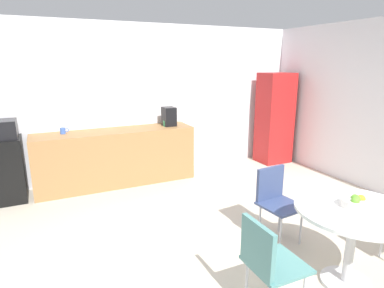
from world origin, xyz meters
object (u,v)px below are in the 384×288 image
(fruit_bowl, at_px, (356,202))
(coffee_maker, at_px, (169,116))
(chair_teal, at_px, (267,258))
(mug_green, at_px, (166,123))
(mini_fridge, at_px, (4,170))
(chair_navy, at_px, (275,195))
(locker_cabinet, at_px, (275,118))
(round_table, at_px, (353,225))
(mug_white, at_px, (63,131))

(fruit_bowl, distance_m, coffee_maker, 3.42)
(chair_teal, distance_m, mug_green, 3.43)
(mini_fridge, bearing_deg, chair_navy, -41.02)
(mini_fridge, bearing_deg, locker_cabinet, -1.21)
(mini_fridge, distance_m, mug_green, 2.52)
(locker_cabinet, distance_m, coffee_maker, 2.20)
(mini_fridge, height_order, fruit_bowl, mini_fridge)
(mug_green, xyz_separation_m, coffee_maker, (0.07, 0.03, 0.11))
(locker_cabinet, xyz_separation_m, chair_teal, (-2.72, -3.29, -0.36))
(round_table, height_order, chair_navy, chair_navy)
(fruit_bowl, xyz_separation_m, mug_green, (-0.49, 3.36, 0.16))
(chair_navy, relative_size, coffee_maker, 2.59)
(coffee_maker, bearing_deg, mug_white, 177.24)
(locker_cabinet, distance_m, round_table, 3.77)
(chair_navy, bearing_deg, mini_fridge, 138.98)
(chair_teal, bearing_deg, fruit_bowl, 0.68)
(chair_navy, relative_size, fruit_bowl, 3.41)
(locker_cabinet, relative_size, mug_white, 13.68)
(coffee_maker, bearing_deg, locker_cabinet, -2.61)
(locker_cabinet, bearing_deg, mini_fridge, 178.79)
(fruit_bowl, bearing_deg, mini_fridge, 131.26)
(chair_navy, bearing_deg, coffee_maker, 97.02)
(chair_navy, height_order, coffee_maker, coffee_maker)
(mini_fridge, relative_size, mug_white, 7.15)
(mug_green, bearing_deg, round_table, -82.06)
(mini_fridge, height_order, mug_green, mug_green)
(locker_cabinet, distance_m, chair_teal, 4.29)
(mug_white, bearing_deg, mini_fridge, -174.46)
(mini_fridge, xyz_separation_m, mug_green, (2.48, -0.03, 0.49))
(fruit_bowl, xyz_separation_m, coffee_maker, (-0.42, 3.38, 0.27))
(locker_cabinet, bearing_deg, chair_teal, -129.52)
(round_table, xyz_separation_m, chair_teal, (-0.92, 0.01, -0.07))
(mini_fridge, xyz_separation_m, fruit_bowl, (2.97, -3.38, 0.33))
(locker_cabinet, relative_size, fruit_bowl, 7.25)
(chair_teal, bearing_deg, coffee_maker, 81.24)
(chair_navy, relative_size, mug_green, 6.43)
(mug_green, bearing_deg, fruit_bowl, -81.68)
(chair_navy, bearing_deg, fruit_bowl, -82.67)
(fruit_bowl, relative_size, mug_white, 1.89)
(chair_teal, distance_m, coffee_maker, 3.48)
(mini_fridge, height_order, locker_cabinet, locker_cabinet)
(chair_teal, height_order, mug_white, mug_white)
(fruit_bowl, height_order, mug_green, mug_green)
(locker_cabinet, xyz_separation_m, mug_green, (-2.26, 0.07, 0.07))
(chair_teal, height_order, fruit_bowl, fruit_bowl)
(locker_cabinet, xyz_separation_m, fruit_bowl, (-1.77, -3.28, -0.09))
(mug_green, relative_size, coffee_maker, 0.40)
(mini_fridge, distance_m, coffee_maker, 2.62)
(chair_teal, height_order, mug_green, mug_green)
(mini_fridge, height_order, chair_navy, mini_fridge)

